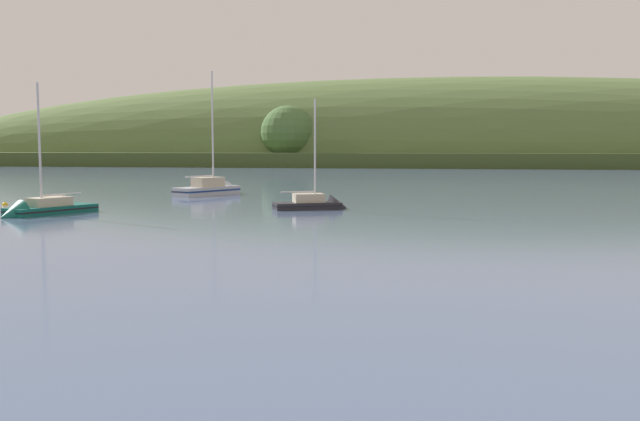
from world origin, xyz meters
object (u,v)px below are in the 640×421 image
Objects in this scene: sailboat_midwater_white at (41,212)px; sailboat_far_left at (213,191)px; sailboat_near_mooring at (316,206)px; mooring_buoy_far_upstream at (5,205)px.

sailboat_far_left is (2.93, 24.09, 0.21)m from sailboat_midwater_white.
mooring_buoy_far_upstream is (-27.21, -3.84, -0.24)m from sailboat_near_mooring.
sailboat_near_mooring is at bearing -110.54° from sailboat_far_left.
sailboat_far_left is (-15.46, 13.64, 0.15)m from sailboat_near_mooring.
sailboat_midwater_white is at bearing -36.80° from mooring_buoy_far_upstream.
sailboat_far_left reaches higher than sailboat_midwater_white.
mooring_buoy_far_upstream is (-8.83, 6.60, -0.19)m from sailboat_midwater_white.
sailboat_near_mooring is 0.70× the size of sailboat_far_left.
sailboat_near_mooring is 20.62m from sailboat_far_left.
sailboat_near_mooring is 21.15m from sailboat_midwater_white.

